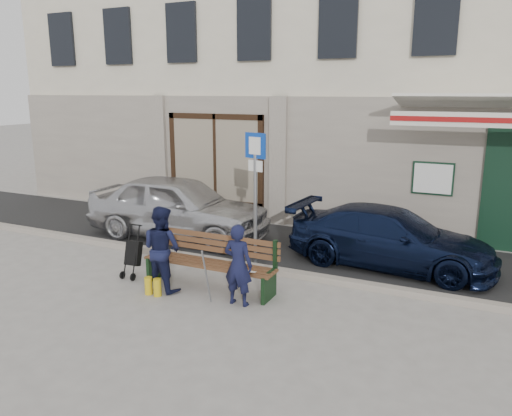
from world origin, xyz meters
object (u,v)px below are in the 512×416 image
Objects in this scene: stroller at (133,254)px; parking_sign at (255,178)px; car_navy at (391,238)px; woman at (162,248)px; man at (238,265)px; bench at (207,263)px; car_silver at (178,206)px.

parking_sign is at bearing 39.42° from stroller.
car_navy is 4.35m from woman.
bench is at bearing -24.98° from man.
woman is 0.94m from stroller.
car_navy is (4.82, 0.08, -0.16)m from car_silver.
car_silver is 3.24m from bench.
parking_sign is at bearing 80.90° from bench.
car_silver is 1.09× the size of car_navy.
car_silver is 1.66× the size of parking_sign.
car_navy is 3.61m from bench.
bench is (2.19, -2.38, -0.27)m from car_silver.
parking_sign is 1.75× the size of woman.
man is at bearing -9.18° from stroller.
car_navy reaches higher than bench.
bench is (-2.64, -2.46, -0.11)m from car_navy.
parking_sign is 2.26m from woman.
bench is at bearing -140.00° from woman.
car_navy is at bearing 43.00° from bench.
woman is (-1.45, -0.00, 0.07)m from man.
car_silver is at bearing 173.21° from parking_sign.
car_navy reaches higher than stroller.
parking_sign is (-2.41, -1.02, 1.14)m from car_navy.
parking_sign is (2.42, -0.94, 0.99)m from car_silver.
stroller is at bearing 126.24° from car_navy.
car_silver is 4.83m from car_navy.
car_navy is 1.53× the size of parking_sign.
car_navy is 2.96× the size of man.
bench is 1.63× the size of woman.
parking_sign reaches higher than car_silver.
parking_sign is at bearing -113.37° from car_silver.
bench is (-0.23, -1.44, -1.26)m from parking_sign.
car_silver is 4.45× the size of stroller.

